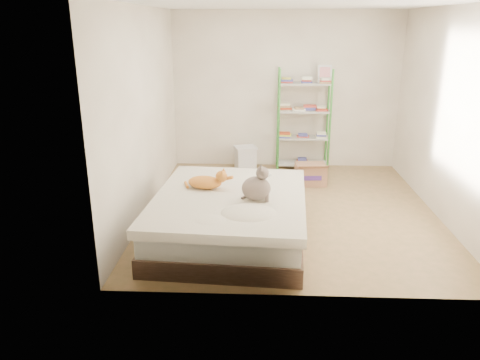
# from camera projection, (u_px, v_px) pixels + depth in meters

# --- Properties ---
(room) EXTENTS (3.81, 4.21, 2.61)m
(room) POSITION_uv_depth(u_px,v_px,m) (294.00, 114.00, 5.89)
(room) COLOR #A37C50
(room) RESTS_ON ground
(bed) EXTENTS (1.83, 2.22, 0.54)m
(bed) POSITION_uv_depth(u_px,v_px,m) (230.00, 217.00, 5.38)
(bed) COLOR brown
(bed) RESTS_ON ground
(orange_cat) EXTENTS (0.51, 0.33, 0.19)m
(orange_cat) POSITION_uv_depth(u_px,v_px,m) (205.00, 181.00, 5.48)
(orange_cat) COLOR orange
(orange_cat) RESTS_ON bed
(grey_cat) EXTENTS (0.35, 0.30, 0.39)m
(grey_cat) POSITION_uv_depth(u_px,v_px,m) (256.00, 183.00, 5.09)
(grey_cat) COLOR gray
(grey_cat) RESTS_ON bed
(shelf_unit) EXTENTS (0.88, 0.36, 1.74)m
(shelf_unit) POSITION_uv_depth(u_px,v_px,m) (304.00, 118.00, 7.79)
(shelf_unit) COLOR green
(shelf_unit) RESTS_ON ground
(cardboard_box) EXTENTS (0.48, 0.47, 0.37)m
(cardboard_box) POSITION_uv_depth(u_px,v_px,m) (311.00, 174.00, 7.26)
(cardboard_box) COLOR tan
(cardboard_box) RESTS_ON ground
(white_bin) EXTENTS (0.42, 0.40, 0.41)m
(white_bin) POSITION_uv_depth(u_px,v_px,m) (245.00, 158.00, 7.96)
(white_bin) COLOR silver
(white_bin) RESTS_ON ground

